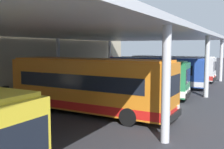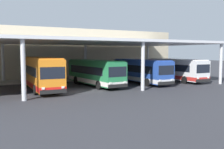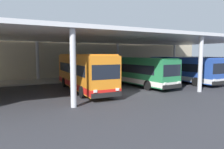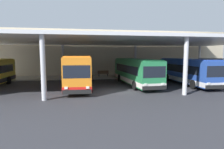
% 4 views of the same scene
% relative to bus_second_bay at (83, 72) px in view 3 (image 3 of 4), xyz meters
% --- Properties ---
extents(ground_plane, '(200.00, 200.00, 0.00)m').
position_rel_bus_second_bay_xyz_m(ground_plane, '(3.33, -3.41, -1.84)').
color(ground_plane, '#333338').
extents(platform_kerb, '(42.00, 4.50, 0.18)m').
position_rel_bus_second_bay_xyz_m(platform_kerb, '(3.33, 8.34, -1.75)').
color(platform_kerb, '#A39E93').
rests_on(platform_kerb, ground).
extents(station_building_facade, '(48.00, 1.60, 7.98)m').
position_rel_bus_second_bay_xyz_m(station_building_facade, '(3.33, 11.59, 2.15)').
color(station_building_facade, '#C1B293').
rests_on(station_building_facade, ground).
extents(canopy_shelter, '(40.00, 17.00, 5.55)m').
position_rel_bus_second_bay_xyz_m(canopy_shelter, '(3.33, 2.09, 3.47)').
color(canopy_shelter, silver).
rests_on(canopy_shelter, ground).
extents(bus_second_bay, '(3.02, 11.42, 3.57)m').
position_rel_bus_second_bay_xyz_m(bus_second_bay, '(0.00, 0.00, 0.00)').
color(bus_second_bay, orange).
rests_on(bus_second_bay, ground).
extents(bus_middle_bay, '(3.18, 10.66, 3.17)m').
position_rel_bus_second_bay_xyz_m(bus_middle_bay, '(6.66, 0.32, -0.19)').
color(bus_middle_bay, '#28844C').
rests_on(bus_middle_bay, ground).
extents(bus_far_bay, '(2.74, 10.53, 3.17)m').
position_rel_bus_second_bay_xyz_m(bus_far_bay, '(13.23, -0.16, -0.19)').
color(bus_far_bay, '#284CA8').
rests_on(bus_far_bay, ground).
extents(bus_departing, '(2.87, 10.58, 3.17)m').
position_rel_bus_second_bay_xyz_m(bus_departing, '(19.24, -0.27, -0.19)').
color(bus_departing, white).
rests_on(bus_departing, ground).
extents(bench_waiting, '(1.80, 0.45, 0.92)m').
position_rel_bus_second_bay_xyz_m(bench_waiting, '(3.64, 8.41, -1.18)').
color(bench_waiting, brown).
rests_on(bench_waiting, platform_kerb).
extents(trash_bin, '(0.52, 0.52, 0.98)m').
position_rel_bus_second_bay_xyz_m(trash_bin, '(0.49, 8.18, -1.16)').
color(trash_bin, '#33383D').
rests_on(trash_bin, platform_kerb).
extents(banner_sign, '(0.70, 0.12, 3.20)m').
position_rel_bus_second_bay_xyz_m(banner_sign, '(17.71, 7.53, 0.14)').
color(banner_sign, '#B2B2B7').
rests_on(banner_sign, platform_kerb).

